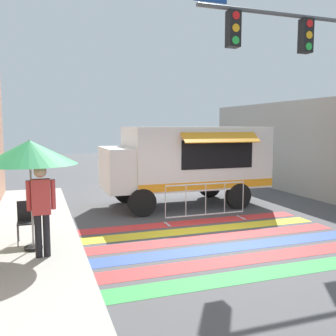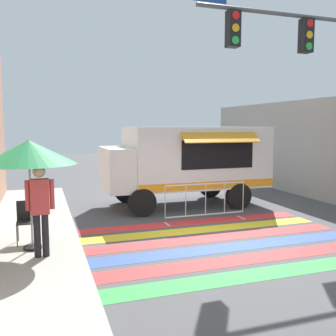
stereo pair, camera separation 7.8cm
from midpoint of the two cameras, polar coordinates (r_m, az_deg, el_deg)
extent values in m
plane|color=#4C4C4F|center=(9.05, 7.97, -10.84)|extent=(60.00, 60.00, 0.00)
cube|color=#A39E93|center=(14.35, 22.63, 2.56)|extent=(0.20, 16.00, 3.68)
cube|color=green|center=(7.38, 15.51, -15.02)|extent=(6.40, 0.56, 0.01)
cube|color=red|center=(7.98, 12.33, -13.29)|extent=(6.40, 0.56, 0.01)
cube|color=#334FB2|center=(8.60, 9.63, -11.77)|extent=(6.40, 0.56, 0.01)
cube|color=red|center=(9.24, 7.32, -10.44)|extent=(6.40, 0.56, 0.01)
cube|color=yellow|center=(9.90, 5.34, -9.28)|extent=(6.40, 0.56, 0.01)
cube|color=red|center=(10.57, 3.61, -8.25)|extent=(6.40, 0.56, 0.01)
cube|color=white|center=(12.70, 3.94, 1.78)|extent=(4.58, 2.34, 1.99)
cube|color=white|center=(12.02, -6.17, -0.05)|extent=(1.62, 2.15, 1.34)
cube|color=#1E232D|center=(11.84, -9.76, 1.43)|extent=(0.06, 1.87, 0.51)
cube|color=black|center=(11.73, 7.42, 2.09)|extent=(2.42, 0.03, 0.90)
cube|color=orange|center=(11.52, 7.92, 4.64)|extent=(2.52, 0.43, 0.31)
cube|color=orange|center=(11.73, 6.16, -2.64)|extent=(4.58, 0.01, 0.24)
cylinder|color=black|center=(11.16, -4.18, -5.26)|extent=(0.84, 0.22, 0.84)
cylinder|color=black|center=(13.22, -6.61, -3.46)|extent=(0.84, 0.22, 0.84)
cylinder|color=black|center=(12.38, 10.46, -4.20)|extent=(0.84, 0.22, 0.84)
cylinder|color=black|center=(14.26, 6.19, -2.74)|extent=(0.84, 0.22, 0.84)
cylinder|color=#515456|center=(11.14, 16.87, 21.50)|extent=(4.96, 0.11, 0.11)
cube|color=black|center=(11.43, 20.06, 18.36)|extent=(0.32, 0.28, 0.90)
cylinder|color=red|center=(11.40, 20.59, 19.93)|extent=(0.20, 0.02, 0.20)
cylinder|color=#F2A519|center=(11.33, 20.53, 18.46)|extent=(0.20, 0.02, 0.20)
cylinder|color=green|center=(11.27, 20.47, 16.97)|extent=(0.20, 0.02, 0.20)
cube|color=black|center=(10.23, 9.67, 20.13)|extent=(0.32, 0.28, 0.90)
cylinder|color=red|center=(10.18, 10.11, 21.93)|extent=(0.20, 0.02, 0.20)
cylinder|color=#F2A519|center=(10.11, 10.08, 20.29)|extent=(0.20, 0.02, 0.20)
cylinder|color=green|center=(10.04, 10.04, 18.63)|extent=(0.20, 0.02, 0.20)
cylinder|color=black|center=(8.29, -20.06, -11.34)|extent=(0.36, 0.36, 0.06)
cylinder|color=#B2B2B7|center=(8.04, -20.36, -3.95)|extent=(0.04, 0.04, 2.23)
cone|color=#268C4C|center=(7.93, -20.60, 2.26)|extent=(1.87, 1.87, 0.48)
cylinder|color=#4C4C51|center=(8.52, -22.18, -9.62)|extent=(0.02, 0.02, 0.44)
cylinder|color=#4C4C51|center=(8.50, -19.54, -9.54)|extent=(0.02, 0.02, 0.44)
cylinder|color=#4C4C51|center=(8.89, -22.05, -8.95)|extent=(0.02, 0.02, 0.44)
cylinder|color=#4C4C51|center=(8.87, -19.53, -8.87)|extent=(0.02, 0.02, 0.44)
cube|color=black|center=(8.63, -20.89, -7.73)|extent=(0.41, 0.41, 0.03)
cube|color=black|center=(8.77, -20.91, -6.01)|extent=(0.41, 0.03, 0.42)
cylinder|color=black|center=(7.67, -19.42, -9.74)|extent=(0.13, 0.13, 0.83)
cylinder|color=black|center=(7.67, -18.29, -9.70)|extent=(0.13, 0.13, 0.83)
cube|color=#CC3F3F|center=(7.50, -19.06, -4.17)|extent=(0.34, 0.20, 0.67)
cylinder|color=#CC3F3F|center=(7.50, -20.76, -3.97)|extent=(0.09, 0.09, 0.57)
cylinder|color=#CC3F3F|center=(7.49, -17.39, -3.85)|extent=(0.09, 0.09, 0.57)
sphere|color=tan|center=(7.43, -19.20, -0.49)|extent=(0.23, 0.23, 0.23)
cylinder|color=#B7BABF|center=(10.49, 5.57, -2.44)|extent=(2.39, 0.04, 0.04)
cylinder|color=#B7BABF|center=(10.66, 5.52, -7.07)|extent=(2.39, 0.04, 0.04)
cylinder|color=#B7BABF|center=(10.13, -0.62, -5.22)|extent=(0.02, 0.02, 0.87)
cylinder|color=#B7BABF|center=(10.34, 2.53, -5.00)|extent=(0.02, 0.02, 0.87)
cylinder|color=#B7BABF|center=(10.57, 5.55, -4.77)|extent=(0.02, 0.02, 0.87)
cylinder|color=#B7BABF|center=(10.83, 8.43, -4.54)|extent=(0.02, 0.02, 0.87)
cylinder|color=#B7BABF|center=(11.11, 11.17, -4.31)|extent=(0.02, 0.02, 0.87)
cube|color=#B7BABF|center=(10.29, -0.35, -8.57)|extent=(0.06, 0.44, 0.03)
cube|color=#B7BABF|center=(11.22, 10.88, -7.43)|extent=(0.06, 0.44, 0.03)
camera|label=1|loc=(0.04, -90.21, -0.02)|focal=40.00mm
camera|label=2|loc=(0.04, 89.79, 0.02)|focal=40.00mm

